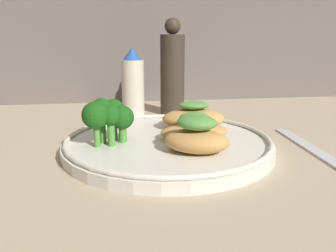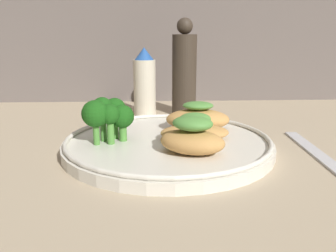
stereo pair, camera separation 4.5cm
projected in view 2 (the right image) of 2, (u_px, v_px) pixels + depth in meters
The scene contains 9 objects.
ground_plane at pixel (168, 153), 45.84cm from camera, with size 180.00×180.00×1.00cm, color tan.
plate at pixel (168, 143), 45.46cm from camera, with size 28.71×28.71×2.00cm.
grilled_meat_front at pixel (192, 138), 39.53cm from camera, with size 9.39×7.88×4.64cm.
grilled_meat_middle at pixel (195, 130), 45.37cm from camera, with size 9.73×6.09×3.81cm.
grilled_meat_back at pixel (198, 118), 50.38cm from camera, with size 10.21×6.72×4.36cm.
broccoli_bunch at pixel (108, 114), 43.60cm from camera, with size 6.70×6.16×6.07cm.
sauce_bottle at pixel (145, 83), 65.88cm from camera, with size 4.45×4.45×13.50cm.
pepper_grinder at pixel (184, 72), 65.69cm from camera, with size 4.89×4.89×19.10cm.
fork at pixel (315, 151), 44.13cm from camera, with size 2.97×19.17×0.60cm.
Camera 2 is at (-2.11, -43.35, 14.71)cm, focal length 35.00 mm.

